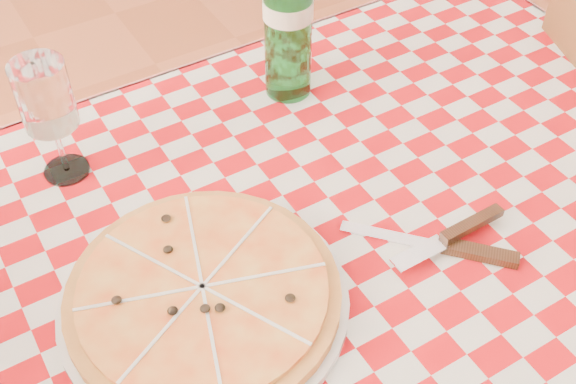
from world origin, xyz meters
The scene contains 6 objects.
dining_table centered at (0.00, 0.00, 0.66)m, with size 1.20×0.80×0.75m.
tablecloth centered at (0.00, 0.00, 0.75)m, with size 1.30×0.90×0.01m, color #AC0A10.
pizza_plate centered at (-0.17, 0.00, 0.78)m, with size 0.35×0.35×0.05m, color #C88A42, non-canonical shape.
water_bottle centered at (0.13, 0.31, 0.89)m, with size 0.08×0.08×0.27m, color #175F22, non-canonical shape.
wine_glass centered at (-0.24, 0.31, 0.85)m, with size 0.07×0.07×0.18m, color silver, non-canonical shape.
cutlery centered at (0.13, -0.08, 0.77)m, with size 0.24×0.20×0.03m, color silver, non-canonical shape.
Camera 1 is at (-0.35, -0.49, 1.48)m, focal length 45.00 mm.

